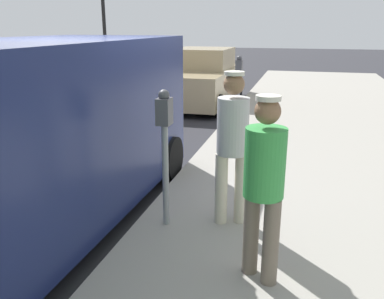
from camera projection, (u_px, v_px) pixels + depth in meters
ground_plane at (95, 195)px, 5.75m from camera, size 80.00×80.00×0.00m
sidewalk_slab at (359, 219)px, 4.85m from camera, size 5.00×32.00×0.15m
parking_meter_near at (165, 136)px, 4.29m from camera, size 0.14×0.18×1.52m
parking_meter_far at (239, 78)px, 8.93m from camera, size 0.14×0.18×1.52m
pedestrian_in_green at (264, 180)px, 3.35m from camera, size 0.34×0.34×1.63m
pedestrian_in_gray at (232, 140)px, 4.36m from camera, size 0.35×0.34×1.70m
parked_van at (22, 137)px, 4.36m from camera, size 2.20×5.23×2.15m
parked_sedan_ahead at (202, 79)px, 12.19m from camera, size 1.96×4.41×1.65m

